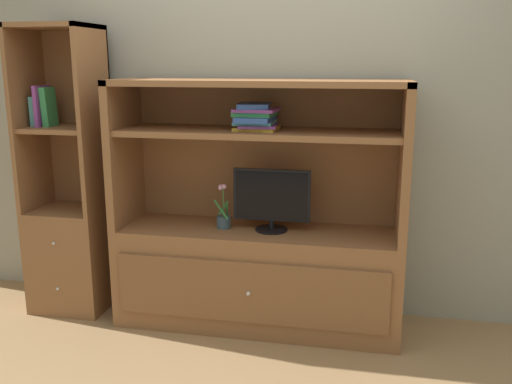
{
  "coord_description": "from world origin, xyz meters",
  "views": [
    {
      "loc": [
        0.66,
        -2.85,
        1.64
      ],
      "look_at": [
        0.0,
        0.35,
        0.88
      ],
      "focal_mm": 39.03,
      "sensor_mm": 36.0,
      "label": 1
    }
  ],
  "objects_px": {
    "magazine_stack": "(256,117)",
    "bookshelf_tall": "(71,220)",
    "upright_book_row": "(44,108)",
    "tv_monitor": "(272,199)",
    "media_console": "(258,250)",
    "potted_plant": "(223,218)"
  },
  "relations": [
    {
      "from": "magazine_stack",
      "to": "upright_book_row",
      "type": "relative_size",
      "value": 1.27
    },
    {
      "from": "media_console",
      "to": "potted_plant",
      "type": "bearing_deg",
      "value": -174.54
    },
    {
      "from": "potted_plant",
      "to": "bookshelf_tall",
      "type": "xyz_separation_m",
      "value": [
        -1.07,
        0.02,
        -0.08
      ]
    },
    {
      "from": "magazine_stack",
      "to": "upright_book_row",
      "type": "xyz_separation_m",
      "value": [
        -1.4,
        -0.0,
        0.03
      ]
    },
    {
      "from": "tv_monitor",
      "to": "upright_book_row",
      "type": "distance_m",
      "value": 1.59
    },
    {
      "from": "upright_book_row",
      "to": "bookshelf_tall",
      "type": "bearing_deg",
      "value": 4.52
    },
    {
      "from": "bookshelf_tall",
      "to": "potted_plant",
      "type": "bearing_deg",
      "value": -1.28
    },
    {
      "from": "tv_monitor",
      "to": "upright_book_row",
      "type": "bearing_deg",
      "value": 179.74
    },
    {
      "from": "magazine_stack",
      "to": "bookshelf_tall",
      "type": "relative_size",
      "value": 0.18
    },
    {
      "from": "tv_monitor",
      "to": "magazine_stack",
      "type": "bearing_deg",
      "value": 175.19
    },
    {
      "from": "tv_monitor",
      "to": "potted_plant",
      "type": "bearing_deg",
      "value": -178.61
    },
    {
      "from": "tv_monitor",
      "to": "magazine_stack",
      "type": "height_order",
      "value": "magazine_stack"
    },
    {
      "from": "potted_plant",
      "to": "magazine_stack",
      "type": "xyz_separation_m",
      "value": [
        0.2,
        0.02,
        0.63
      ]
    },
    {
      "from": "potted_plant",
      "to": "magazine_stack",
      "type": "relative_size",
      "value": 0.85
    },
    {
      "from": "magazine_stack",
      "to": "bookshelf_tall",
      "type": "xyz_separation_m",
      "value": [
        -1.27,
        0.01,
        -0.72
      ]
    },
    {
      "from": "potted_plant",
      "to": "upright_book_row",
      "type": "xyz_separation_m",
      "value": [
        -1.19,
        0.01,
        0.66
      ]
    },
    {
      "from": "magazine_stack",
      "to": "media_console",
      "type": "bearing_deg",
      "value": 23.67
    },
    {
      "from": "bookshelf_tall",
      "to": "upright_book_row",
      "type": "height_order",
      "value": "bookshelf_tall"
    },
    {
      "from": "media_console",
      "to": "upright_book_row",
      "type": "bearing_deg",
      "value": -179.73
    },
    {
      "from": "bookshelf_tall",
      "to": "upright_book_row",
      "type": "relative_size",
      "value": 7.17
    },
    {
      "from": "media_console",
      "to": "potted_plant",
      "type": "height_order",
      "value": "media_console"
    },
    {
      "from": "bookshelf_tall",
      "to": "upright_book_row",
      "type": "xyz_separation_m",
      "value": [
        -0.12,
        -0.01,
        0.75
      ]
    }
  ]
}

